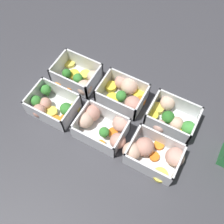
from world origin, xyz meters
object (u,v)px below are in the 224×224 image
at_px(container_far_center, 126,94).
at_px(container_far_right, 171,118).
at_px(container_near_right, 152,153).
at_px(container_near_left, 51,106).
at_px(container_near_center, 102,126).
at_px(container_far_left, 79,78).

height_order(container_far_center, container_far_right, same).
height_order(container_near_right, container_far_right, same).
distance_m(container_near_left, container_near_right, 0.31).
relative_size(container_near_center, container_far_center, 1.21).
relative_size(container_far_left, container_far_right, 1.07).
xyz_separation_m(container_near_left, container_near_right, (0.31, 0.01, 0.00)).
bearing_deg(container_far_right, container_near_center, -144.16).
bearing_deg(container_far_center, container_near_right, -42.66).
xyz_separation_m(container_near_right, container_far_center, (-0.14, 0.13, -0.00)).
xyz_separation_m(container_near_right, container_far_right, (0.00, 0.12, -0.00)).
relative_size(container_near_right, container_far_right, 1.14).
bearing_deg(container_near_left, container_far_left, 82.08).
bearing_deg(container_near_center, container_far_left, 142.64).
height_order(container_near_center, container_near_right, same).
bearing_deg(container_far_right, container_far_left, -179.34).
xyz_separation_m(container_near_center, container_far_left, (-0.14, 0.11, -0.00)).
bearing_deg(container_near_right, container_near_left, -178.94).
bearing_deg(container_far_left, container_far_right, 0.66).
relative_size(container_near_right, container_far_center, 1.18).
xyz_separation_m(container_far_left, container_far_center, (0.15, 0.02, 0.00)).
bearing_deg(container_far_center, container_near_center, -93.98).
relative_size(container_near_left, container_near_right, 0.84).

